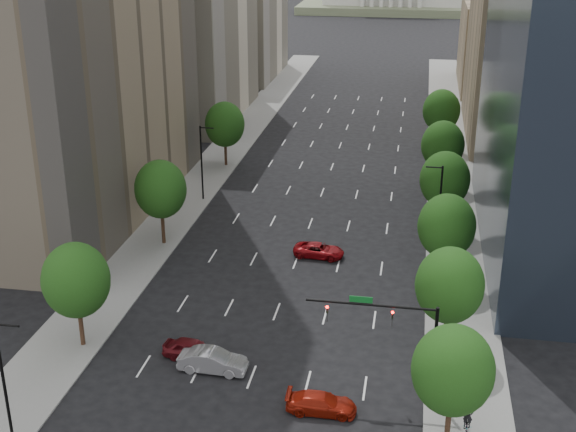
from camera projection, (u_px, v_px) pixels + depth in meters
The scene contains 25 objects.
sidewalk_left at pixel (174, 214), 86.46m from camera, with size 6.00×200.00×0.15m, color slate.
sidewalk_right at pixel (455, 232), 81.54m from camera, with size 6.00×200.00×0.15m, color slate.
midrise_cream_left at pixel (194, 7), 120.75m from camera, with size 14.00×30.00×35.00m, color beige.
filler_left at pixel (242, 31), 154.08m from camera, with size 14.00×26.00×18.00m, color beige.
parking_tan_right at pixel (523, 34), 111.01m from camera, with size 14.00×30.00×30.00m, color #8C7759.
filler_right at pixel (500, 45), 143.79m from camera, with size 14.00×26.00×16.00m, color #8C7759.
tree_right_0 at pixel (453, 370), 47.81m from camera, with size 5.20×5.20×8.39m.
tree_right_1 at pixel (450, 285), 57.73m from camera, with size 5.20×5.20×8.75m.
tree_right_2 at pixel (447, 226), 68.75m from camera, with size 5.20×5.20×8.61m.
tree_right_3 at pixel (445, 180), 79.61m from camera, with size 5.20×5.20×8.89m.
tree_right_4 at pixel (443, 145), 92.56m from camera, with size 5.20×5.20×8.46m.
tree_right_5 at pixel (441, 111), 107.08m from camera, with size 5.20×5.20×8.75m.
tree_left_0 at pixel (76, 280), 58.51m from camera, with size 5.20×5.20×8.75m.
tree_left_1 at pixel (161, 189), 76.71m from camera, with size 5.20×5.20×8.97m.
tree_left_2 at pixel (225, 124), 100.58m from camera, with size 5.20×5.20×8.68m.
streetlight_rn at pixel (439, 206), 75.52m from camera, with size 1.70×0.20×9.00m.
streetlight_ls at pixel (4, 380), 47.79m from camera, with size 1.70×0.20×9.00m.
streetlight_ln at pixel (202, 161), 88.92m from camera, with size 1.70×0.20×9.00m.
traffic_signal at pixel (400, 328), 53.01m from camera, with size 9.12×0.40×7.38m.
foothills at pixel (457, 5), 585.58m from camera, with size 720.00×413.00×263.00m.
car_red_near at pixel (321, 403), 52.45m from camera, with size 1.96×4.83×1.40m, color maroon.
car_maroon at pixel (192, 349), 58.74m from camera, with size 1.82×4.53×1.54m, color #510D12.
car_silver at pixel (213, 361), 57.08m from camera, with size 1.79×5.15×1.70m, color gray.
car_red_far at pixel (319, 250), 75.81m from camera, with size 2.29×4.96×1.38m, color maroon.
cyclist at pixel (467, 424), 50.04m from camera, with size 0.72×1.74×2.25m.
Camera 1 is at (10.87, -16.91, 32.15)m, focal length 48.05 mm.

